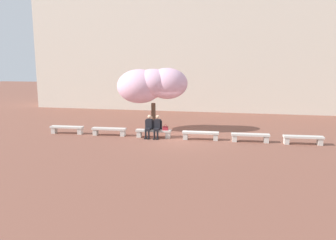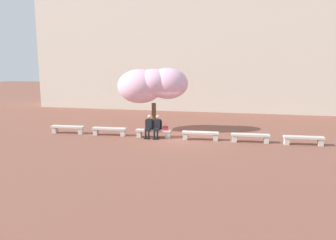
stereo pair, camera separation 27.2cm
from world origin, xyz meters
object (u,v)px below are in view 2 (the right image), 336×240
(stone_bench_far_east, at_px, (304,139))
(person_seated_left, at_px, (149,125))
(cherry_tree_main, at_px, (152,85))
(stone_bench_center, at_px, (153,132))
(handbag, at_px, (165,128))
(stone_bench_west_end, at_px, (68,128))
(stone_bench_near_west, at_px, (109,130))
(stone_bench_east_end, at_px, (250,137))
(person_seated_right, at_px, (157,126))
(stone_bench_near_east, at_px, (200,134))

(stone_bench_far_east, bearing_deg, person_seated_left, -179.63)
(cherry_tree_main, bearing_deg, stone_bench_center, -72.54)
(handbag, bearing_deg, stone_bench_west_end, 179.74)
(stone_bench_near_west, bearing_deg, stone_bench_east_end, 0.00)
(stone_bench_west_end, height_order, stone_bench_east_end, same)
(person_seated_left, distance_m, cherry_tree_main, 2.76)
(stone_bench_west_end, bearing_deg, stone_bench_center, 0.00)
(stone_bench_near_west, distance_m, person_seated_right, 2.91)
(stone_bench_near_west, height_order, person_seated_right, person_seated_right)
(stone_bench_far_east, relative_size, handbag, 5.92)
(stone_bench_near_west, xyz_separation_m, stone_bench_far_east, (10.59, 0.00, 0.00))
(stone_bench_center, height_order, stone_bench_near_east, same)
(handbag, bearing_deg, stone_bench_near_west, 179.54)
(stone_bench_near_west, distance_m, handbag, 3.35)
(stone_bench_near_east, bearing_deg, person_seated_left, -178.94)
(stone_bench_center, distance_m, stone_bench_east_end, 5.29)
(stone_bench_center, height_order, person_seated_left, person_seated_left)
(person_seated_left, bearing_deg, stone_bench_west_end, 179.39)
(handbag, bearing_deg, stone_bench_near_east, 0.79)
(person_seated_right, bearing_deg, stone_bench_center, 167.31)
(stone_bench_center, relative_size, handbag, 5.92)
(person_seated_right, height_order, handbag, person_seated_right)
(stone_bench_west_end, height_order, stone_bench_center, same)
(stone_bench_near_west, relative_size, cherry_tree_main, 0.47)
(stone_bench_center, distance_m, handbag, 0.74)
(stone_bench_center, height_order, stone_bench_far_east, same)
(person_seated_left, bearing_deg, person_seated_right, -0.02)
(stone_bench_near_east, distance_m, handbag, 1.98)
(handbag, bearing_deg, stone_bench_center, 177.77)
(cherry_tree_main, bearing_deg, stone_bench_west_end, -160.92)
(stone_bench_east_end, bearing_deg, stone_bench_near_west, 180.00)
(stone_bench_near_west, height_order, stone_bench_east_end, same)
(stone_bench_west_end, xyz_separation_m, stone_bench_near_east, (7.94, 0.00, 0.00))
(handbag, height_order, cherry_tree_main, cherry_tree_main)
(stone_bench_east_end, xyz_separation_m, person_seated_left, (-5.54, -0.05, 0.39))
(stone_bench_far_east, bearing_deg, stone_bench_center, 180.00)
(stone_bench_near_east, bearing_deg, stone_bench_far_east, 0.00)
(stone_bench_east_end, xyz_separation_m, person_seated_right, (-5.05, -0.05, 0.39))
(person_seated_left, xyz_separation_m, cherry_tree_main, (-0.27, 1.70, 2.16))
(person_seated_left, distance_m, person_seated_right, 0.48)
(stone_bench_near_east, distance_m, person_seated_right, 2.44)
(stone_bench_east_end, relative_size, person_seated_right, 1.55)
(stone_bench_west_end, xyz_separation_m, handbag, (5.98, -0.03, 0.27))
(stone_bench_east_end, relative_size, handbag, 5.92)
(stone_bench_west_end, height_order, stone_bench_near_west, same)
(stone_bench_near_east, height_order, cherry_tree_main, cherry_tree_main)
(stone_bench_east_end, height_order, handbag, handbag)
(stone_bench_far_east, bearing_deg, cherry_tree_main, 168.96)
(person_seated_right, bearing_deg, cherry_tree_main, 113.95)
(stone_bench_near_east, relative_size, cherry_tree_main, 0.47)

